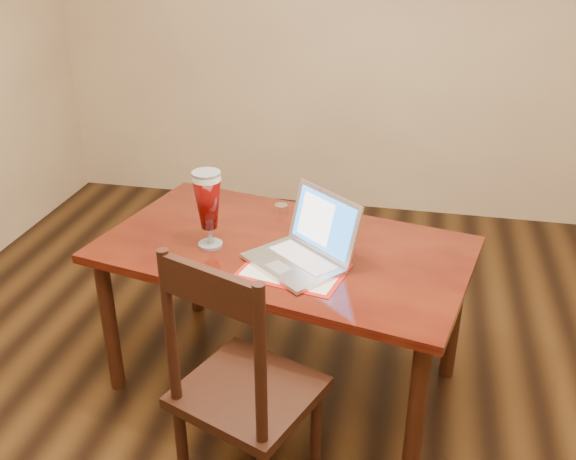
# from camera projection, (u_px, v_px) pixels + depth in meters

# --- Properties ---
(dining_table) EXTENTS (1.64, 1.13, 1.02)m
(dining_table) POSITION_uv_depth(u_px,v_px,m) (281.00, 260.00, 2.67)
(dining_table) COLOR #551A0B
(dining_table) RESTS_ON ground
(dining_chair) EXTENTS (0.56, 0.55, 1.03)m
(dining_chair) POSITION_uv_depth(u_px,v_px,m) (242.00, 390.00, 2.17)
(dining_chair) COLOR black
(dining_chair) RESTS_ON ground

